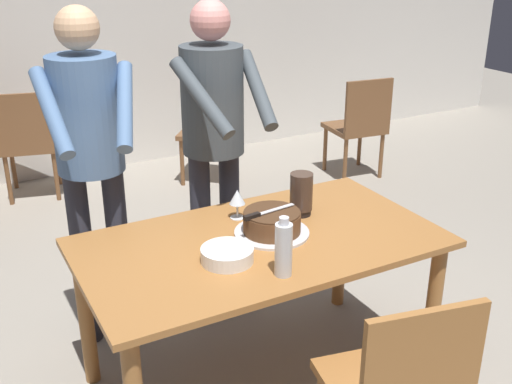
# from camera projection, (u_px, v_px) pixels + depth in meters

# --- Properties ---
(ground_plane) EXTENTS (14.00, 14.00, 0.00)m
(ground_plane) POSITION_uv_depth(u_px,v_px,m) (260.00, 377.00, 3.02)
(ground_plane) COLOR gray
(back_wall) EXTENTS (10.00, 0.12, 2.70)m
(back_wall) POSITION_uv_depth(u_px,v_px,m) (71.00, 19.00, 5.23)
(back_wall) COLOR silver
(back_wall) RESTS_ON ground_plane
(main_dining_table) EXTENTS (1.60, 0.89, 0.75)m
(main_dining_table) POSITION_uv_depth(u_px,v_px,m) (260.00, 261.00, 2.77)
(main_dining_table) COLOR #9E6633
(main_dining_table) RESTS_ON ground_plane
(cake_on_platter) EXTENTS (0.34, 0.34, 0.11)m
(cake_on_platter) POSITION_uv_depth(u_px,v_px,m) (272.00, 224.00, 2.77)
(cake_on_platter) COLOR silver
(cake_on_platter) RESTS_ON main_dining_table
(cake_knife) EXTENTS (0.27, 0.06, 0.02)m
(cake_knife) POSITION_uv_depth(u_px,v_px,m) (259.00, 214.00, 2.70)
(cake_knife) COLOR silver
(cake_knife) RESTS_ON cake_on_platter
(plate_stack) EXTENTS (0.22, 0.22, 0.06)m
(plate_stack) POSITION_uv_depth(u_px,v_px,m) (227.00, 255.00, 2.54)
(plate_stack) COLOR white
(plate_stack) RESTS_ON main_dining_table
(wine_glass_near) EXTENTS (0.08, 0.08, 0.14)m
(wine_glass_near) POSITION_uv_depth(u_px,v_px,m) (237.00, 198.00, 2.91)
(wine_glass_near) COLOR silver
(wine_glass_near) RESTS_ON main_dining_table
(water_bottle) EXTENTS (0.07, 0.07, 0.25)m
(water_bottle) POSITION_uv_depth(u_px,v_px,m) (284.00, 249.00, 2.41)
(water_bottle) COLOR silver
(water_bottle) RESTS_ON main_dining_table
(hurricane_lamp) EXTENTS (0.11, 0.11, 0.21)m
(hurricane_lamp) POSITION_uv_depth(u_px,v_px,m) (301.00, 194.00, 2.94)
(hurricane_lamp) COLOR black
(hurricane_lamp) RESTS_ON main_dining_table
(person_cutting_cake) EXTENTS (0.47, 0.56, 1.72)m
(person_cutting_cake) POSITION_uv_depth(u_px,v_px,m) (214.00, 129.00, 3.18)
(person_cutting_cake) COLOR #2D2D38
(person_cutting_cake) RESTS_ON ground_plane
(person_standing_beside) EXTENTS (0.46, 0.57, 1.72)m
(person_standing_beside) POSITION_uv_depth(u_px,v_px,m) (90.00, 146.00, 2.93)
(person_standing_beside) COLOR #2D2D38
(person_standing_beside) RESTS_ON ground_plane
(background_chair_0) EXTENTS (0.53, 0.53, 0.90)m
(background_chair_0) POSITION_uv_depth(u_px,v_px,m) (29.00, 140.00, 4.92)
(background_chair_0) COLOR brown
(background_chair_0) RESTS_ON ground_plane
(background_chair_2) EXTENTS (0.62, 0.62, 0.90)m
(background_chair_2) POSITION_uv_depth(u_px,v_px,m) (216.00, 126.00, 5.30)
(background_chair_2) COLOR brown
(background_chair_2) RESTS_ON ground_plane
(background_chair_3) EXTENTS (0.48, 0.48, 0.90)m
(background_chair_3) POSITION_uv_depth(u_px,v_px,m) (359.00, 124.00, 5.37)
(background_chair_3) COLOR brown
(background_chair_3) RESTS_ON ground_plane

